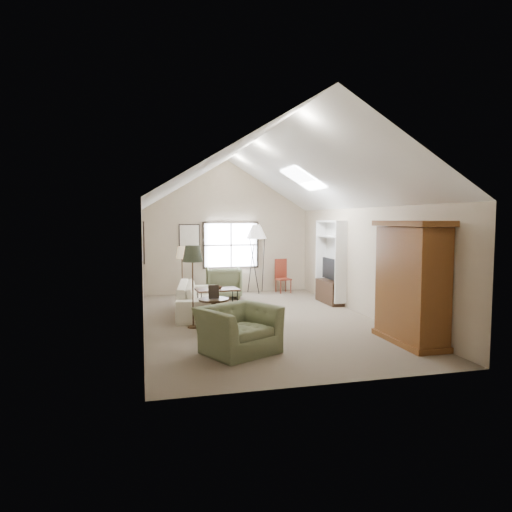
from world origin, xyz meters
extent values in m
cube|color=#6C604D|center=(0.00, 0.00, 0.00)|extent=(5.00, 8.00, 0.01)
cube|color=tan|center=(0.00, 4.00, 1.25)|extent=(5.00, 0.01, 2.50)
cube|color=tan|center=(0.00, -4.00, 1.25)|extent=(5.00, 0.01, 2.50)
cube|color=tan|center=(-2.50, 0.00, 1.25)|extent=(0.01, 8.00, 2.50)
cube|color=tan|center=(2.50, 0.00, 1.25)|extent=(0.01, 8.00, 2.50)
cube|color=black|center=(0.10, 3.96, 1.45)|extent=(1.72, 0.08, 1.42)
cube|color=black|center=(-2.47, 0.30, 1.75)|extent=(0.68, 0.04, 0.88)
cube|color=black|center=(-1.15, 3.97, 1.70)|extent=(0.62, 0.04, 0.78)
cube|color=brown|center=(2.18, -2.40, 1.10)|extent=(0.60, 1.50, 2.20)
cube|color=white|center=(2.34, 1.60, 1.15)|extent=(0.32, 1.30, 2.10)
cube|color=#382316|center=(2.32, 1.60, 0.30)|extent=(0.34, 1.18, 0.60)
cube|color=black|center=(2.32, 1.60, 0.92)|extent=(0.05, 0.90, 0.55)
imported|color=beige|center=(-1.21, 1.10, 0.36)|extent=(1.30, 2.59, 0.73)
imported|color=#646C4C|center=(-0.96, -2.24, 0.39)|extent=(1.53, 1.46, 0.77)
imported|color=#6A724F|center=(-0.29, 3.05, 0.44)|extent=(1.02, 1.05, 0.89)
cube|color=#3D2219|center=(-0.73, 1.38, 0.26)|extent=(1.07, 0.65, 0.53)
imported|color=#311B14|center=(-0.73, 1.38, 0.56)|extent=(0.27, 0.27, 0.06)
cylinder|color=#352515|center=(-1.11, -0.50, 0.31)|extent=(0.70, 0.70, 0.62)
cube|color=maroon|center=(1.63, 3.50, 0.51)|extent=(0.46, 0.46, 1.03)
camera|label=1|loc=(-2.49, -9.61, 2.24)|focal=32.00mm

